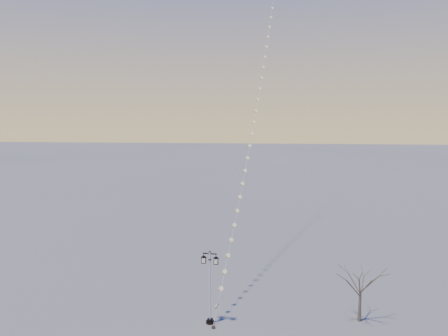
# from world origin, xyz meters

# --- Properties ---
(ground) EXTENTS (300.00, 300.00, 0.00)m
(ground) POSITION_xyz_m (0.00, 0.00, 0.00)
(ground) COLOR slate
(ground) RESTS_ON ground
(street_lamp) EXTENTS (1.24, 0.55, 4.91)m
(street_lamp) POSITION_xyz_m (-1.50, 0.23, 2.72)
(street_lamp) COLOR black
(street_lamp) RESTS_ON ground
(bare_tree) EXTENTS (2.32, 2.32, 3.84)m
(bare_tree) POSITION_xyz_m (8.32, 1.35, 2.67)
(bare_tree) COLOR brown
(bare_tree) RESTS_ON ground
(kite_train) EXTENTS (6.73, 39.29, 42.23)m
(kite_train) POSITION_xyz_m (1.85, 18.90, 21.03)
(kite_train) COLOR #382C20
(kite_train) RESTS_ON ground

